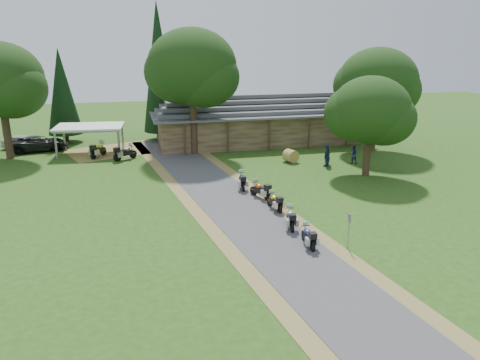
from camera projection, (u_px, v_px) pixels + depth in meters
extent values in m
plane|color=#2A4814|center=(269.00, 238.00, 25.07)|extent=(120.00, 120.00, 0.00)
plane|color=#404042|center=(242.00, 213.00, 28.67)|extent=(51.95, 51.95, 0.00)
imported|color=silver|center=(23.00, 140.00, 45.07)|extent=(3.63, 5.57, 1.72)
imported|color=black|center=(39.00, 140.00, 44.19)|extent=(3.24, 5.89, 2.14)
imported|color=navy|center=(327.00, 153.00, 39.28)|extent=(0.66, 0.53, 2.03)
imported|color=navy|center=(353.00, 153.00, 39.77)|extent=(0.59, 0.47, 1.86)
imported|color=navy|center=(327.00, 153.00, 38.77)|extent=(0.76, 0.77, 2.22)
cylinder|color=olive|center=(291.00, 156.00, 40.28)|extent=(1.37, 1.31, 1.10)
cone|color=black|center=(159.00, 72.00, 47.36)|extent=(3.68, 3.68, 13.94)
cone|color=black|center=(62.00, 96.00, 46.88)|extent=(3.41, 3.41, 9.45)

